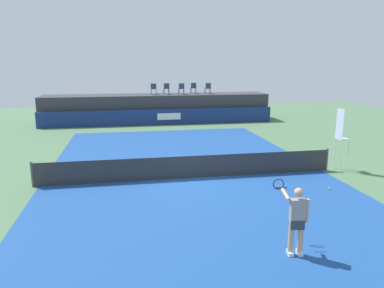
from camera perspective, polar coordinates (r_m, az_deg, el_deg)
name	(u,v)px	position (r m, az deg, el deg)	size (l,w,h in m)	color
ground_plane	(180,160)	(18.20, -1.96, -2.45)	(48.00, 48.00, 0.00)	#4C704C
court_inner	(190,178)	(15.36, -0.30, -5.31)	(12.00, 22.00, 0.00)	#1C478C
sponsor_wall	(159,117)	(28.31, -5.12, 4.19)	(18.00, 0.22, 1.20)	navy
spectator_platform	(157,108)	(30.02, -5.47, 5.62)	(18.00, 2.80, 2.20)	#38383D
spectator_chair_far_left	(154,88)	(29.61, -6.01, 8.61)	(0.48, 0.48, 0.89)	#2D3D56
spectator_chair_left	(166,88)	(29.95, -4.01, 8.70)	(0.44, 0.44, 0.89)	#2D3D56
spectator_chair_center	(181,88)	(29.74, -1.66, 8.69)	(0.45, 0.45, 0.89)	#2D3D56
spectator_chair_right	(193,88)	(30.43, 0.22, 8.79)	(0.45, 0.45, 0.89)	#2D3D56
spectator_chair_far_right	(208,88)	(30.16, 2.49, 8.74)	(0.45, 0.45, 0.89)	#2D3D56
umpire_chair	(341,135)	(17.42, 22.19, 1.27)	(0.52, 0.52, 2.76)	white
tennis_net	(190,167)	(15.22, -0.30, -3.62)	(12.40, 0.02, 0.95)	#2D2D2D
net_post_near	(32,175)	(15.43, -23.67, -4.39)	(0.10, 0.10, 1.00)	#4C4C51
net_post_far	(327,159)	(17.37, 20.28, -2.28)	(0.10, 0.10, 1.00)	#4C4C51
tennis_player	(296,219)	(9.57, 15.98, -11.13)	(0.57, 1.20, 1.77)	white
tennis_ball	(329,188)	(14.97, 20.60, -6.50)	(0.07, 0.07, 0.07)	#D8EA33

